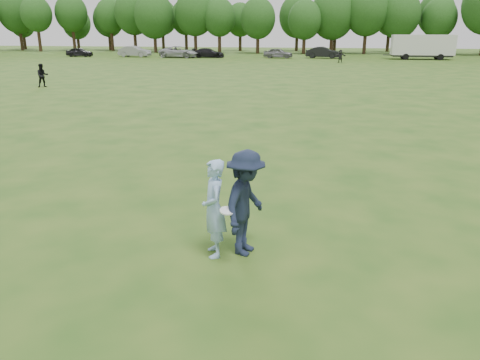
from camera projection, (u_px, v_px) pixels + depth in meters
The scene contains 14 objects.
ground at pixel (190, 245), 8.93m from camera, with size 200.00×200.00×0.00m, color #224914.
thrower at pixel (214, 209), 8.30m from camera, with size 0.65×0.43×1.79m, color #94BAE4.
defender at pixel (246, 203), 8.35m from camera, with size 1.26×0.72×1.94m, color #171F33.
player_far_a at pixel (42, 75), 32.91m from camera, with size 0.79×0.62×1.63m, color black.
player_far_d at pixel (340, 56), 56.90m from camera, with size 1.44×0.46×1.55m, color #272727.
car_a at pixel (80, 52), 69.28m from camera, with size 1.56×3.87×1.32m, color black.
car_b at pixel (135, 51), 68.62m from camera, with size 1.65×4.72×1.56m, color gray.
car_c at pixel (179, 52), 66.88m from camera, with size 2.63×5.70×1.58m, color #A4A5A9.
car_d at pixel (208, 53), 66.86m from camera, with size 1.84×4.54×1.32m, color black.
car_e at pixel (278, 53), 65.85m from camera, with size 1.65×4.09×1.39m, color slate.
car_f at pixel (323, 53), 65.50m from camera, with size 1.64×4.71×1.55m, color black.
disc_in_play at pixel (227, 211), 8.03m from camera, with size 0.30×0.30×0.09m.
cargo_trailer at pixel (423, 46), 62.63m from camera, with size 9.00×2.75×3.20m.
treeline at pixel (333, 14), 78.50m from camera, with size 130.35×18.39×11.74m.
Camera 1 is at (2.40, -7.81, 3.94)m, focal length 35.00 mm.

